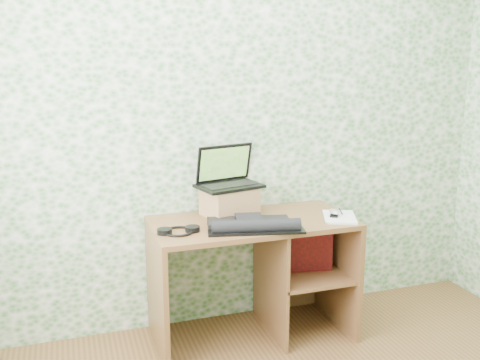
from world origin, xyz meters
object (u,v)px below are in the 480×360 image
object	(u,v)px
notepad	(340,217)
desk	(262,260)
riser	(229,201)
laptop	(227,177)
keyboard	(252,224)

from	to	relation	value
notepad	desk	bearing A→B (deg)	-175.67
desk	notepad	size ratio (longest dim) A/B	4.48
riser	laptop	world-z (taller)	laptop
riser	keyboard	size ratio (longest dim) A/B	0.54
riser	laptop	xyz separation A→B (m)	(0.00, 0.04, 0.15)
laptop	notepad	distance (m)	0.73
riser	keyboard	bearing A→B (deg)	-81.85
riser	laptop	bearing A→B (deg)	90.00
riser	notepad	bearing A→B (deg)	-23.21
desk	riser	bearing A→B (deg)	146.77
desk	keyboard	size ratio (longest dim) A/B	2.18
riser	keyboard	distance (m)	0.31
desk	laptop	size ratio (longest dim) A/B	2.83
laptop	notepad	world-z (taller)	laptop
riser	notepad	xyz separation A→B (m)	(0.62, -0.26, -0.08)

